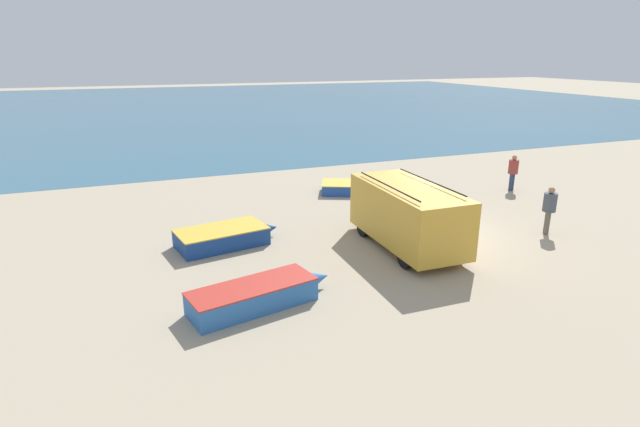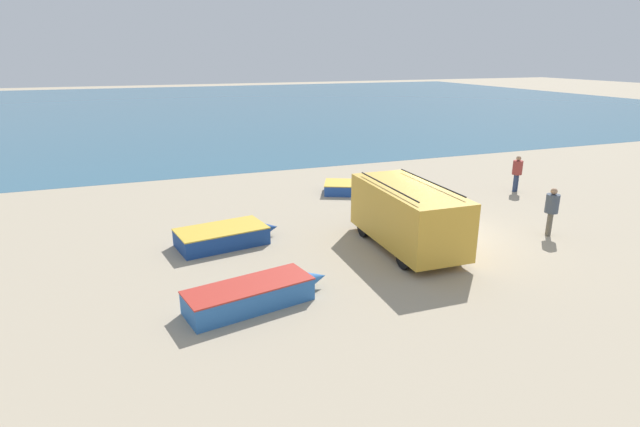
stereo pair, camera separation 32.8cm
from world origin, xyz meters
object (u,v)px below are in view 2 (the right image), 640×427
at_px(fishing_rowboat_1, 225,236).
at_px(parked_van, 407,215).
at_px(fisherman_1, 552,207).
at_px(fishing_rowboat_2, 371,188).
at_px(fishing_rowboat_0, 255,294).
at_px(fisherman_0, 517,170).

bearing_deg(fishing_rowboat_1, parked_van, -33.28).
bearing_deg(fishing_rowboat_1, fisherman_1, -25.96).
bearing_deg(fishing_rowboat_1, fishing_rowboat_2, 18.71).
bearing_deg(parked_van, fishing_rowboat_1, 67.68).
relative_size(fishing_rowboat_0, fishing_rowboat_2, 0.82).
height_order(fishing_rowboat_1, fishing_rowboat_2, fishing_rowboat_1).
xyz_separation_m(fisherman_0, fisherman_1, (-3.16, -5.42, 0.03)).
distance_m(parked_van, fishing_rowboat_2, 7.19).
bearing_deg(fisherman_0, parked_van, 98.52).
distance_m(parked_van, fishing_rowboat_1, 6.43).
bearing_deg(parked_van, fisherman_1, -96.77).
relative_size(fishing_rowboat_0, fisherman_0, 2.39).
relative_size(fishing_rowboat_1, fishing_rowboat_2, 0.75).
bearing_deg(fishing_rowboat_2, fisherman_1, -39.87).
xyz_separation_m(parked_van, fisherman_1, (5.63, -0.76, -0.12)).
bearing_deg(fishing_rowboat_2, fisherman_0, 6.88).
xyz_separation_m(fishing_rowboat_1, fisherman_1, (11.48, -3.27, 0.77)).
bearing_deg(fisherman_1, parked_van, 27.55).
distance_m(fishing_rowboat_0, fisherman_1, 11.64).
xyz_separation_m(parked_van, fishing_rowboat_1, (-5.85, 2.51, -0.89)).
bearing_deg(fishing_rowboat_2, parked_van, -81.74).
relative_size(parked_van, fishing_rowboat_2, 0.99).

